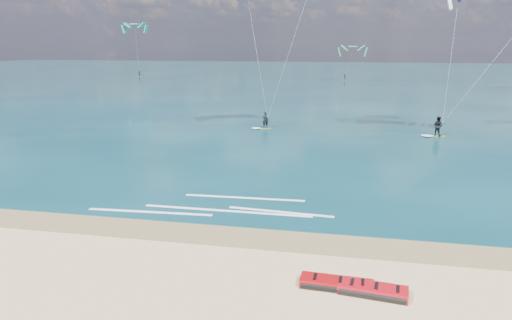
{
  "coord_description": "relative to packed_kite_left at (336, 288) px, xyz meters",
  "views": [
    {
      "loc": [
        6.16,
        -15.56,
        8.44
      ],
      "look_at": [
        1.54,
        8.0,
        2.29
      ],
      "focal_mm": 32.0,
      "sensor_mm": 36.0,
      "label": 1
    }
  ],
  "objects": [
    {
      "name": "kitesurfer_main",
      "position": [
        -6.9,
        27.89,
        8.82
      ],
      "size": [
        8.24,
        7.43,
        16.75
      ],
      "rotation": [
        0.0,
        0.0,
        0.66
      ],
      "color": "yellow",
      "rests_on": "sea"
    },
    {
      "name": "kitesurfer_far",
      "position": [
        10.34,
        28.03,
        8.2
      ],
      "size": [
        9.96,
        4.65,
        14.94
      ],
      "rotation": [
        0.0,
        0.0,
        -0.01
      ],
      "color": "#C1E121",
      "rests_on": "sea"
    },
    {
      "name": "wet_sand_strip",
      "position": [
        -6.16,
        3.71,
        0.0
      ],
      "size": [
        320.0,
        2.4,
        0.01
      ],
      "primitive_type": "cube",
      "color": "olive",
      "rests_on": "ground"
    },
    {
      "name": "packed_kite_mid",
      "position": [
        1.24,
        -0.2,
        0.0
      ],
      "size": [
        2.68,
        1.41,
        0.4
      ],
      "primitive_type": null,
      "rotation": [
        0.0,
        0.0,
        -0.12
      ],
      "color": "#B80C16",
      "rests_on": "ground"
    },
    {
      "name": "shoreline_foam",
      "position": [
        -6.02,
        7.02,
        0.04
      ],
      "size": [
        12.63,
        3.64,
        0.01
      ],
      "color": "white",
      "rests_on": "ground"
    },
    {
      "name": "ground",
      "position": [
        -6.16,
        40.71,
        0.0
      ],
      "size": [
        320.0,
        320.0,
        0.0
      ],
      "primitive_type": "plane",
      "color": "tan",
      "rests_on": "ground"
    },
    {
      "name": "sea",
      "position": [
        -6.16,
        104.71,
        0.02
      ],
      "size": [
        320.0,
        200.0,
        0.04
      ],
      "primitive_type": "cube",
      "color": "#0A3137",
      "rests_on": "ground"
    },
    {
      "name": "distant_kites",
      "position": [
        -9.23,
        87.33,
        5.47
      ],
      "size": [
        92.98,
        21.22,
        13.09
      ],
      "color": "#2F8165",
      "rests_on": "ground"
    },
    {
      "name": "packed_kite_left",
      "position": [
        0.0,
        0.0,
        0.0
      ],
      "size": [
        2.82,
        1.21,
        0.39
      ],
      "primitive_type": null,
      "rotation": [
        0.0,
        0.0,
        -0.05
      ],
      "color": "#AA090C",
      "rests_on": "ground"
    }
  ]
}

